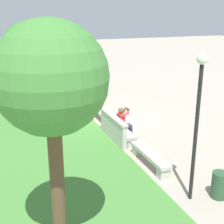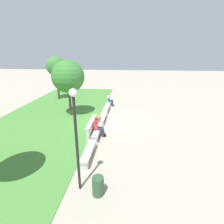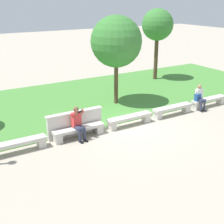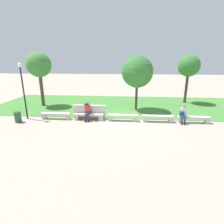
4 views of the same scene
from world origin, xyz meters
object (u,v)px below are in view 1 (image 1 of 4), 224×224
tree_behind_wall (51,81)px  trash_bin (219,185)px  bench_near (121,131)px  person_distant (78,86)px  lamp_post (198,109)px  bench_far (86,100)px  backpack (78,88)px  tree_right_background (30,51)px  person_photographer (124,121)px  bench_mid (101,113)px  bench_end (74,90)px  bench_main (150,157)px

tree_behind_wall → trash_bin: size_ratio=6.42×
bench_near → person_distant: bearing=-0.6°
tree_behind_wall → lamp_post: tree_behind_wall is taller
bench_far → lamp_post: lamp_post is taller
backpack → tree_right_background: size_ratio=0.09×
tree_behind_wall → tree_right_background: size_ratio=1.07×
person_photographer → tree_behind_wall: tree_behind_wall is taller
tree_right_background → lamp_post: (-8.09, -2.99, -0.64)m
backpack → bench_near: bearing=179.8°
tree_behind_wall → lamp_post: size_ratio=1.22×
bench_near → person_photographer: bearing=-128.1°
tree_behind_wall → tree_right_background: bearing=-4.7°
backpack → lamp_post: (-11.06, -0.10, 1.95)m
bench_far → backpack: (1.59, -0.02, 0.32)m
trash_bin → bench_far: bearing=5.2°
person_photographer → lamp_post: lamp_post is taller
backpack → person_photographer: bearing=-179.5°
bench_mid → tree_behind_wall: tree_behind_wall is taller
bench_end → lamp_post: size_ratio=0.54×
bench_end → bench_mid: bearing=180.0°
bench_main → tree_behind_wall: bearing=126.5°
tree_right_background → bench_end: bearing=-36.8°
person_photographer → bench_near: bearing=51.9°
bench_mid → backpack: backpack is taller
person_distant → trash_bin: size_ratio=1.68×
person_photographer → tree_behind_wall: bearing=144.0°
bench_far → bench_mid: bearing=180.0°
bench_near → tree_behind_wall: tree_behind_wall is taller
bench_near → person_distant: (6.59, -0.07, 0.37)m
bench_near → backpack: (6.49, -0.02, 0.32)m
trash_bin → person_distant: bearing=4.1°
person_photographer → lamp_post: size_ratio=0.33×
backpack → tree_behind_wall: tree_behind_wall is taller
bench_main → person_distant: bearing=-0.4°
bench_end → tree_behind_wall: bearing=164.0°
bench_far → tree_behind_wall: (-9.99, 3.57, 3.38)m
bench_main → lamp_post: 3.11m
person_photographer → backpack: person_photographer is taller
tree_behind_wall → lamp_post: 3.89m
bench_main → backpack: (8.93, -0.02, 0.32)m
person_photographer → tree_right_background: bearing=39.4°
bench_main → person_photographer: size_ratio=1.62×
person_photographer → tree_behind_wall: (-5.03, 3.65, 2.95)m
bench_end → tree_right_background: size_ratio=0.47×
trash_bin → lamp_post: (0.23, 0.76, 2.20)m
bench_near → bench_far: (4.90, 0.00, 0.00)m
bench_near → lamp_post: lamp_post is taller
bench_near → bench_far: bearing=0.0°
person_distant → tree_right_background: size_ratio=0.28×
backpack → lamp_post: size_ratio=0.11×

